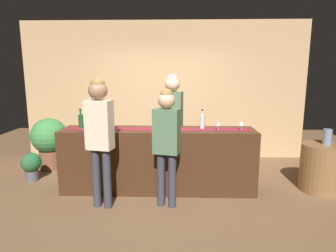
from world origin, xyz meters
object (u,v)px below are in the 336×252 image
Objects in this scene: customer_browsing at (100,128)px; potted_plant_tall at (49,140)px; wine_bottle_green at (81,121)px; round_side_table at (323,168)px; wine_bottle_clear at (202,122)px; wine_glass_far_end at (171,124)px; potted_plant_small at (31,165)px; wine_bottle_amber at (158,122)px; wine_glass_mid_counter at (242,124)px; bartender at (172,114)px; vase_on_side_table at (327,137)px; customer_sipping at (167,136)px; wine_glass_near_customer at (218,124)px.

customer_browsing is 1.79× the size of potted_plant_tall.
round_side_table is at bearing -0.09° from wine_bottle_green.
wine_bottle_green is 1.00× the size of wine_bottle_clear.
wine_glass_far_end is 0.29× the size of potted_plant_small.
wine_bottle_green is 1.41m from potted_plant_tall.
round_side_table is 4.82m from potted_plant_tall.
wine_bottle_amber reaches higher than wine_glass_mid_counter.
wine_bottle_amber is 2.10× the size of wine_glass_far_end.
bartender reaches higher than wine_glass_far_end.
vase_on_side_table is 4.85m from potted_plant_tall.
wine_bottle_amber is at bearing -175.81° from wine_bottle_clear.
potted_plant_tall is at bearing 169.07° from round_side_table.
customer_sipping is 0.92× the size of customer_browsing.
bartender is 7.55× the size of vase_on_side_table.
round_side_table is at bearing 28.52° from customer_sipping.
customer_sipping is 2.58m from round_side_table.
customer_sipping reaches higher than wine_glass_mid_counter.
customer_browsing reaches higher than wine_bottle_amber.
vase_on_side_table is at bearing 48.07° from round_side_table.
bartender reaches higher than wine_glass_near_customer.
round_side_table reaches higher than potted_plant_small.
wine_bottle_clear is 0.31× the size of potted_plant_tall.
wine_bottle_clear is 0.41× the size of round_side_table.
customer_browsing is (-0.93, -0.51, 0.02)m from wine_glass_far_end.
wine_bottle_clear is at bearing 144.60° from bartender.
bartender is 2.55m from round_side_table.
potted_plant_tall is at bearing 85.65° from potted_plant_small.
wine_bottle_clear is 1.26× the size of vase_on_side_table.
customer_browsing is at bearing -54.78° from wine_bottle_green.
potted_plant_tall is at bearing 162.08° from wine_bottle_clear.
bartender is at bearing 6.36° from potted_plant_small.
customer_sipping is (-0.53, -0.62, -0.09)m from wine_bottle_clear.
vase_on_side_table is 0.49× the size of potted_plant_small.
potted_plant_small is at bearing 173.71° from wine_glass_mid_counter.
wine_bottle_amber is at bearing -178.88° from round_side_table.
customer_sipping is at bearing 15.28° from customer_browsing.
vase_on_side_table reaches higher than round_side_table.
potted_plant_small is at bearing 171.86° from wine_bottle_amber.
wine_bottle_clear is at bearing -179.97° from round_side_table.
customer_sipping reaches higher than potted_plant_tall.
bartender is 2.57m from potted_plant_small.
customer_browsing is (-0.88, -0.05, 0.11)m from customer_sipping.
bartender is at bearing 63.97° from customer_browsing.
bartender is (-0.47, 0.53, 0.05)m from wine_bottle_clear.
round_side_table is (1.67, 0.14, -0.72)m from wine_glass_near_customer.
bartender reaches higher than wine_glass_mid_counter.
customer_browsing is at bearing -140.02° from wine_bottle_amber.
vase_on_side_table is at bearing 4.66° from wine_glass_far_end.
wine_glass_far_end is at bearing -161.55° from wine_bottle_clear.
wine_bottle_amber reaches higher than round_side_table.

